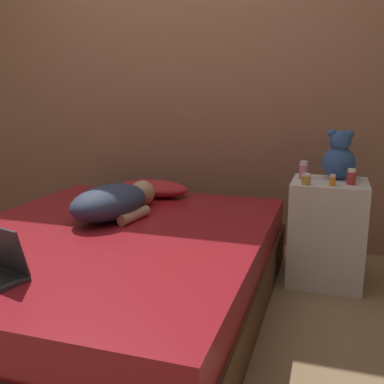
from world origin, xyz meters
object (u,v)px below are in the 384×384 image
at_px(teddy_bear, 339,158).
at_px(bottle_pink, 303,170).
at_px(bottle_orange, 332,180).
at_px(bottle_red, 352,177).
at_px(person_lying, 114,201).
at_px(bottle_amber, 306,179).
at_px(pillow, 153,188).

height_order(teddy_bear, bottle_pink, teddy_bear).
bearing_deg(bottle_orange, teddy_bear, 82.43).
bearing_deg(teddy_bear, bottle_red, -64.90).
distance_m(bottle_pink, bottle_red, 0.28).
height_order(person_lying, bottle_pink, bottle_pink).
bearing_deg(bottle_amber, teddy_bear, 53.75).
bearing_deg(bottle_amber, bottle_pink, 99.28).
bearing_deg(bottle_pink, pillow, 174.78).
xyz_separation_m(pillow, person_lying, (-0.01, -0.55, 0.04)).
bearing_deg(pillow, bottle_amber, -14.07).
bearing_deg(person_lying, bottle_red, 25.26).
xyz_separation_m(teddy_bear, bottle_amber, (-0.17, -0.23, -0.10)).
relative_size(bottle_amber, bottle_pink, 0.59).
relative_size(pillow, bottle_orange, 7.95).
height_order(person_lying, bottle_red, bottle_red).
xyz_separation_m(pillow, bottle_red, (1.27, -0.18, 0.19)).
bearing_deg(pillow, bottle_pink, -5.22).
height_order(bottle_orange, bottle_red, bottle_red).
distance_m(pillow, bottle_amber, 1.07).
bearing_deg(bottle_orange, bottle_red, 33.64).
distance_m(pillow, bottle_orange, 1.21).
height_order(pillow, bottle_orange, bottle_orange).
height_order(bottle_pink, bottle_red, bottle_pink).
xyz_separation_m(pillow, bottle_pink, (1.00, -0.09, 0.19)).
height_order(pillow, bottle_amber, bottle_amber).
distance_m(bottle_amber, bottle_red, 0.25).
bearing_deg(bottle_red, person_lying, -163.63).
distance_m(teddy_bear, bottle_amber, 0.30).
distance_m(person_lying, bottle_pink, 1.12).
height_order(pillow, bottle_pink, bottle_pink).
xyz_separation_m(teddy_bear, bottle_red, (0.07, -0.15, -0.08)).
bearing_deg(person_lying, bottle_pink, 33.47).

